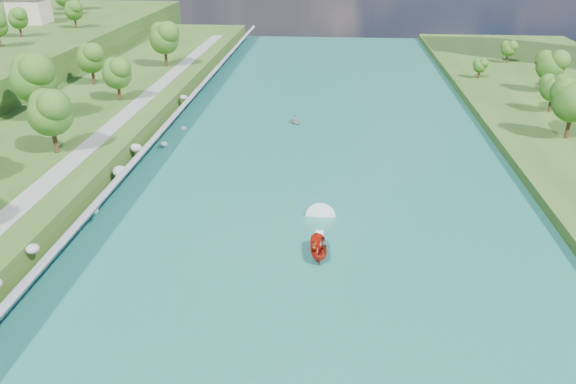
{
  "coord_description": "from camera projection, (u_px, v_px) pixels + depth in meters",
  "views": [
    {
      "loc": [
        1.63,
        -43.59,
        31.17
      ],
      "look_at": [
        -3.49,
        17.45,
        2.5
      ],
      "focal_mm": 35.0,
      "sensor_mm": 36.0,
      "label": 1
    }
  ],
  "objects": [
    {
      "name": "ridge_west",
      "position": [
        5.0,
        45.0,
        142.76
      ],
      "size": [
        60.0,
        120.0,
        9.0
      ],
      "primitive_type": "cube",
      "color": "#2D5119",
      "rests_on": "ground"
    },
    {
      "name": "river_water",
      "position": [
        317.0,
        202.0,
        70.71
      ],
      "size": [
        55.0,
        240.0,
        0.1
      ],
      "primitive_type": "cube",
      "color": "#185E5A",
      "rests_on": "ground"
    },
    {
      "name": "trees_ridge",
      "position": [
        51.0,
        3.0,
        147.94
      ],
      "size": [
        22.42,
        64.7,
        10.89
      ],
      "color": "#2B5316",
      "rests_on": "ridge_west"
    },
    {
      "name": "raft",
      "position": [
        295.0,
        121.0,
        99.27
      ],
      "size": [
        3.26,
        3.51,
        1.48
      ],
      "rotation": [
        0.0,
        0.0,
        0.57
      ],
      "color": "gray",
      "rests_on": "river_water"
    },
    {
      "name": "motorboat",
      "position": [
        318.0,
        244.0,
        59.66
      ],
      "size": [
        3.6,
        19.2,
        1.94
      ],
      "rotation": [
        0.0,
        0.0,
        3.24
      ],
      "color": "#AE1D0D",
      "rests_on": "river_water"
    },
    {
      "name": "riverside_path",
      "position": [
        64.0,
        168.0,
        71.68
      ],
      "size": [
        3.0,
        200.0,
        0.1
      ],
      "primitive_type": "cube",
      "color": "gray",
      "rests_on": "berm_west"
    },
    {
      "name": "ground",
      "position": [
        309.0,
        296.0,
        52.68
      ],
      "size": [
        260.0,
        260.0,
        0.0
      ],
      "primitive_type": "plane",
      "color": "#2D5119",
      "rests_on": "ground"
    },
    {
      "name": "riprap_bank",
      "position": [
        113.0,
        185.0,
        71.05
      ],
      "size": [
        4.08,
        236.0,
        4.08
      ],
      "color": "slate",
      "rests_on": "ground"
    }
  ]
}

